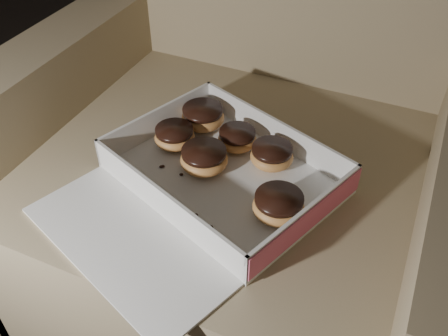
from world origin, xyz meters
name	(u,v)px	position (x,y,z in m)	size (l,w,h in m)	color
armchair	(244,181)	(0.11, 0.66, 0.31)	(0.95, 0.80, 0.99)	#877C56
bakery_box	(209,186)	(0.12, 0.47, 0.46)	(0.51, 0.54, 0.06)	white
donut_a	(204,158)	(0.09, 0.52, 0.48)	(0.09, 0.09, 0.04)	#E89E51
donut_b	(237,138)	(0.12, 0.60, 0.47)	(0.07, 0.07, 0.04)	#E89E51
donut_c	(272,155)	(0.20, 0.58, 0.47)	(0.08, 0.08, 0.04)	#E89E51
donut_d	(279,205)	(0.25, 0.46, 0.48)	(0.09, 0.09, 0.04)	#E89E51
donut_e	(175,136)	(0.01, 0.56, 0.47)	(0.08, 0.08, 0.04)	#E89E51
donut_f	(203,117)	(0.03, 0.64, 0.48)	(0.09, 0.09, 0.04)	#E89E51
crumb_a	(211,227)	(0.16, 0.39, 0.46)	(0.01, 0.01, 0.00)	black
crumb_b	(196,215)	(0.13, 0.40, 0.46)	(0.01, 0.01, 0.00)	black
crumb_c	(161,167)	(0.02, 0.49, 0.46)	(0.01, 0.01, 0.00)	black
crumb_d	(163,166)	(0.02, 0.49, 0.46)	(0.01, 0.01, 0.00)	black
crumb_e	(181,174)	(0.06, 0.48, 0.46)	(0.01, 0.01, 0.00)	black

